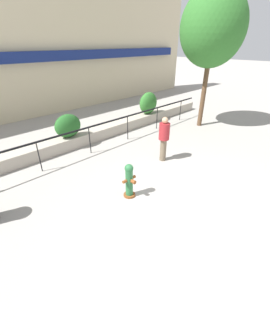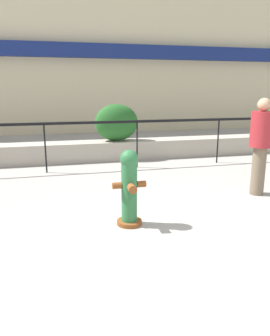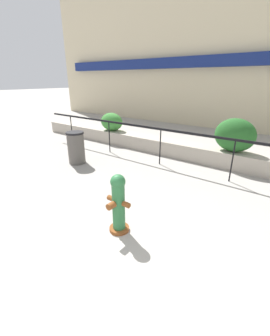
% 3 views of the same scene
% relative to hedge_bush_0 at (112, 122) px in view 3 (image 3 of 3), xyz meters
% --- Properties ---
extents(planter_wall_low, '(18.00, 0.70, 0.50)m').
position_rel_hedge_bush_0_xyz_m(planter_wall_low, '(5.17, 0.00, -0.61)').
color(planter_wall_low, '#ADA393').
rests_on(planter_wall_low, ground).
extents(fence_railing_segment, '(15.00, 0.05, 1.15)m').
position_rel_hedge_bush_0_xyz_m(fence_railing_segment, '(5.17, -1.10, 0.15)').
color(fence_railing_segment, black).
rests_on(fence_railing_segment, ground).
extents(hedge_bush_0, '(1.02, 0.70, 0.73)m').
position_rel_hedge_bush_0_xyz_m(hedge_bush_0, '(0.00, 0.00, 0.00)').
color(hedge_bush_0, '#387F33').
rests_on(hedge_bush_0, planter_wall_low).
extents(hedge_bush_1, '(1.17, 0.69, 0.98)m').
position_rel_hedge_bush_0_xyz_m(hedge_bush_1, '(4.88, 0.00, 0.13)').
color(hedge_bush_1, '#235B23').
rests_on(hedge_bush_1, planter_wall_low).
extents(fire_hydrant, '(0.47, 0.43, 1.08)m').
position_rel_hedge_bush_0_xyz_m(fire_hydrant, '(4.21, -4.42, -0.31)').
color(fire_hydrant, brown).
rests_on(fire_hydrant, ground).
extents(trash_bin, '(0.55, 0.55, 1.01)m').
position_rel_hedge_bush_0_xyz_m(trash_bin, '(0.86, -2.59, -0.36)').
color(trash_bin, '#56514C').
rests_on(trash_bin, ground).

